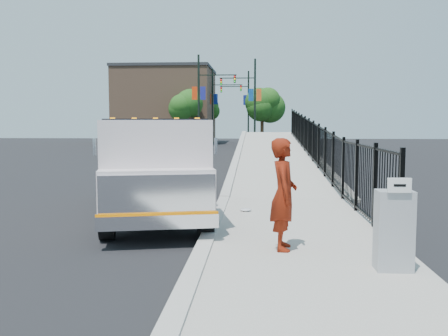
{
  "coord_description": "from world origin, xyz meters",
  "views": [
    {
      "loc": [
        0.97,
        -10.99,
        2.43
      ],
      "look_at": [
        0.12,
        2.0,
        1.21
      ],
      "focal_mm": 40.0,
      "sensor_mm": 36.0,
      "label": 1
    }
  ],
  "objects": [
    {
      "name": "iron_fence",
      "position": [
        3.55,
        12.0,
        0.9
      ],
      "size": [
        0.1,
        28.0,
        1.8
      ],
      "primitive_type": "cube",
      "color": "black",
      "rests_on": "ground"
    },
    {
      "name": "worker",
      "position": [
        1.45,
        -2.08,
        1.13
      ],
      "size": [
        0.5,
        0.75,
        2.02
      ],
      "primitive_type": "imported",
      "rotation": [
        0.0,
        0.0,
        1.55
      ],
      "color": "maroon",
      "rests_on": "sidewalk"
    },
    {
      "name": "tree_1",
      "position": [
        1.51,
        39.69,
        3.96
      ],
      "size": [
        2.88,
        2.88,
        5.44
      ],
      "color": "#382314",
      "rests_on": "ground"
    },
    {
      "name": "building",
      "position": [
        -9.0,
        44.0,
        4.0
      ],
      "size": [
        10.0,
        10.0,
        8.0
      ],
      "primitive_type": "cube",
      "color": "#8C664C",
      "rests_on": "ground"
    },
    {
      "name": "debris",
      "position": [
        0.7,
        1.73,
        0.16
      ],
      "size": [
        0.29,
        0.29,
        0.07
      ],
      "primitive_type": "ellipsoid",
      "color": "silver",
      "rests_on": "sidewalk"
    },
    {
      "name": "tree_2",
      "position": [
        -4.83,
        48.62,
        3.94
      ],
      "size": [
        2.52,
        2.52,
        5.26
      ],
      "color": "#382314",
      "rests_on": "ground"
    },
    {
      "name": "light_pole_3",
      "position": [
        -0.28,
        45.07,
        4.36
      ],
      "size": [
        3.78,
        0.22,
        8.0
      ],
      "color": "black",
      "rests_on": "ground"
    },
    {
      "name": "arrow_sign",
      "position": [
        3.1,
        -3.46,
        1.48
      ],
      "size": [
        0.35,
        0.04,
        0.22
      ],
      "primitive_type": "cube",
      "color": "white",
      "rests_on": "utility_cabinet"
    },
    {
      "name": "ramp",
      "position": [
        2.12,
        16.0,
        0.0
      ],
      "size": [
        3.95,
        24.06,
        3.19
      ],
      "primitive_type": "cube",
      "rotation": [
        0.06,
        0.0,
        0.0
      ],
      "color": "#9E998E",
      "rests_on": "ground"
    },
    {
      "name": "ground",
      "position": [
        0.0,
        0.0,
        0.0
      ],
      "size": [
        120.0,
        120.0,
        0.0
      ],
      "primitive_type": "plane",
      "color": "black",
      "rests_on": "ground"
    },
    {
      "name": "utility_cabinet",
      "position": [
        3.1,
        -3.24,
        0.75
      ],
      "size": [
        0.55,
        0.4,
        1.25
      ],
      "primitive_type": "cube",
      "color": "gray",
      "rests_on": "sidewalk"
    },
    {
      "name": "curb",
      "position": [
        0.0,
        -2.0,
        0.08
      ],
      "size": [
        0.3,
        12.0,
        0.16
      ],
      "primitive_type": "cube",
      "color": "#ADAAA3",
      "rests_on": "ground"
    },
    {
      "name": "light_pole_0",
      "position": [
        -3.63,
        31.18,
        4.36
      ],
      "size": [
        3.77,
        0.22,
        8.0
      ],
      "color": "black",
      "rests_on": "ground"
    },
    {
      "name": "tree_0",
      "position": [
        -5.54,
        37.08,
        3.96
      ],
      "size": [
        2.82,
        2.82,
        5.41
      ],
      "color": "#382314",
      "rests_on": "ground"
    },
    {
      "name": "light_pole_2",
      "position": [
        -3.47,
        42.52,
        4.36
      ],
      "size": [
        3.77,
        0.22,
        8.0
      ],
      "color": "black",
      "rests_on": "ground"
    },
    {
      "name": "truck",
      "position": [
        -1.66,
        1.62,
        1.41
      ],
      "size": [
        3.87,
        7.65,
        2.51
      ],
      "rotation": [
        0.0,
        0.0,
        0.22
      ],
      "color": "black",
      "rests_on": "ground"
    },
    {
      "name": "sidewalk",
      "position": [
        1.93,
        -2.0,
        0.06
      ],
      "size": [
        3.55,
        12.0,
        0.12
      ],
      "primitive_type": "cube",
      "color": "#9E998E",
      "rests_on": "ground"
    },
    {
      "name": "light_pole_1",
      "position": [
        0.49,
        34.22,
        4.36
      ],
      "size": [
        3.78,
        0.22,
        8.0
      ],
      "color": "black",
      "rests_on": "ground"
    }
  ]
}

